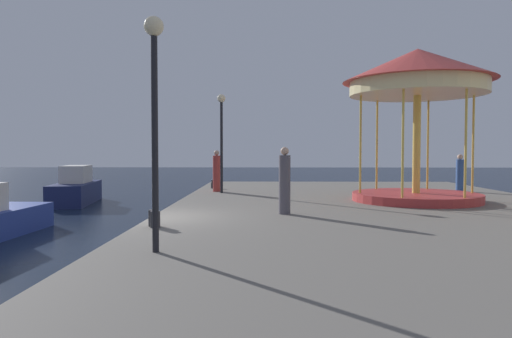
{
  "coord_description": "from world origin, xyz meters",
  "views": [
    {
      "loc": [
        3.2,
        -12.93,
        2.67
      ],
      "look_at": [
        2.87,
        4.68,
        1.96
      ],
      "focal_mm": 32.75,
      "sensor_mm": 36.0,
      "label": 1
    }
  ],
  "objects_px": {
    "person_mid_promenade": "(285,182)",
    "lamp_post_near_edge": "(154,92)",
    "motorboat_navy": "(76,189)",
    "bollard_center": "(155,219)",
    "person_near_carousel": "(460,174)",
    "lamp_post_mid_promenade": "(221,126)",
    "carousel": "(417,87)",
    "bollard_north": "(213,184)",
    "person_by_the_water": "(217,172)",
    "bollard_south": "(153,218)"
  },
  "relations": [
    {
      "from": "carousel",
      "to": "bollard_south",
      "type": "bearing_deg",
      "value": -145.05
    },
    {
      "from": "carousel",
      "to": "person_mid_promenade",
      "type": "bearing_deg",
      "value": -144.54
    },
    {
      "from": "motorboat_navy",
      "to": "lamp_post_mid_promenade",
      "type": "distance_m",
      "value": 8.64
    },
    {
      "from": "person_near_carousel",
      "to": "bollard_south",
      "type": "bearing_deg",
      "value": -139.39
    },
    {
      "from": "lamp_post_mid_promenade",
      "to": "bollard_center",
      "type": "xyz_separation_m",
      "value": [
        -0.75,
        -9.22,
        -2.75
      ]
    },
    {
      "from": "bollard_north",
      "to": "bollard_center",
      "type": "bearing_deg",
      "value": -90.57
    },
    {
      "from": "bollard_south",
      "to": "person_near_carousel",
      "type": "distance_m",
      "value": 15.33
    },
    {
      "from": "motorboat_navy",
      "to": "lamp_post_mid_promenade",
      "type": "bearing_deg",
      "value": -20.09
    },
    {
      "from": "lamp_post_near_edge",
      "to": "person_by_the_water",
      "type": "bearing_deg",
      "value": 90.82
    },
    {
      "from": "lamp_post_mid_promenade",
      "to": "person_near_carousel",
      "type": "relative_size",
      "value": 2.55
    },
    {
      "from": "motorboat_navy",
      "to": "carousel",
      "type": "height_order",
      "value": "carousel"
    },
    {
      "from": "bollard_north",
      "to": "motorboat_navy",
      "type": "bearing_deg",
      "value": 177.4
    },
    {
      "from": "motorboat_navy",
      "to": "person_mid_promenade",
      "type": "relative_size",
      "value": 2.51
    },
    {
      "from": "lamp_post_near_edge",
      "to": "bollard_center",
      "type": "xyz_separation_m",
      "value": [
        -0.65,
        2.7,
        -2.73
      ]
    },
    {
      "from": "motorboat_navy",
      "to": "person_near_carousel",
      "type": "relative_size",
      "value": 2.92
    },
    {
      "from": "bollard_center",
      "to": "person_near_carousel",
      "type": "bearing_deg",
      "value": 41.5
    },
    {
      "from": "person_by_the_water",
      "to": "carousel",
      "type": "bearing_deg",
      "value": -26.44
    },
    {
      "from": "carousel",
      "to": "bollard_south",
      "type": "relative_size",
      "value": 13.9
    },
    {
      "from": "carousel",
      "to": "bollard_south",
      "type": "height_order",
      "value": "carousel"
    },
    {
      "from": "motorboat_navy",
      "to": "bollard_center",
      "type": "relative_size",
      "value": 12.36
    },
    {
      "from": "motorboat_navy",
      "to": "person_near_carousel",
      "type": "height_order",
      "value": "person_near_carousel"
    },
    {
      "from": "carousel",
      "to": "bollard_north",
      "type": "distance_m",
      "value": 10.64
    },
    {
      "from": "bollard_north",
      "to": "person_near_carousel",
      "type": "bearing_deg",
      "value": -7.4
    },
    {
      "from": "person_near_carousel",
      "to": "bollard_north",
      "type": "bearing_deg",
      "value": 172.6
    },
    {
      "from": "bollard_south",
      "to": "person_near_carousel",
      "type": "relative_size",
      "value": 0.24
    },
    {
      "from": "bollard_north",
      "to": "person_near_carousel",
      "type": "xyz_separation_m",
      "value": [
        11.42,
        -1.48,
        0.59
      ]
    },
    {
      "from": "person_by_the_water",
      "to": "lamp_post_mid_promenade",
      "type": "bearing_deg",
      "value": -66.74
    },
    {
      "from": "carousel",
      "to": "person_near_carousel",
      "type": "xyz_separation_m",
      "value": [
        3.32,
        4.16,
        -3.39
      ]
    },
    {
      "from": "bollard_north",
      "to": "person_by_the_water",
      "type": "height_order",
      "value": "person_by_the_water"
    },
    {
      "from": "bollard_center",
      "to": "lamp_post_mid_promenade",
      "type": "bearing_deg",
      "value": 85.32
    },
    {
      "from": "lamp_post_mid_promenade",
      "to": "person_near_carousel",
      "type": "height_order",
      "value": "lamp_post_mid_promenade"
    },
    {
      "from": "motorboat_navy",
      "to": "bollard_center",
      "type": "height_order",
      "value": "motorboat_navy"
    },
    {
      "from": "motorboat_navy",
      "to": "bollard_center",
      "type": "distance_m",
      "value": 13.82
    },
    {
      "from": "lamp_post_mid_promenade",
      "to": "bollard_north",
      "type": "height_order",
      "value": "lamp_post_mid_promenade"
    },
    {
      "from": "bollard_center",
      "to": "person_near_carousel",
      "type": "relative_size",
      "value": 0.24
    },
    {
      "from": "bollard_north",
      "to": "bollard_south",
      "type": "bearing_deg",
      "value": -91.09
    },
    {
      "from": "bollard_north",
      "to": "person_near_carousel",
      "type": "relative_size",
      "value": 0.24
    },
    {
      "from": "bollard_north",
      "to": "person_mid_promenade",
      "type": "height_order",
      "value": "person_mid_promenade"
    },
    {
      "from": "bollard_center",
      "to": "person_by_the_water",
      "type": "bearing_deg",
      "value": 87.3
    },
    {
      "from": "person_near_carousel",
      "to": "lamp_post_mid_promenade",
      "type": "bearing_deg",
      "value": -174.79
    },
    {
      "from": "motorboat_navy",
      "to": "person_mid_promenade",
      "type": "height_order",
      "value": "person_mid_promenade"
    },
    {
      "from": "motorboat_navy",
      "to": "lamp_post_mid_promenade",
      "type": "xyz_separation_m",
      "value": [
        7.6,
        -2.78,
        3.03
      ]
    },
    {
      "from": "bollard_north",
      "to": "carousel",
      "type": "bearing_deg",
      "value": -34.9
    },
    {
      "from": "carousel",
      "to": "person_near_carousel",
      "type": "bearing_deg",
      "value": 51.43
    },
    {
      "from": "person_mid_promenade",
      "to": "bollard_north",
      "type": "bearing_deg",
      "value": 108.72
    },
    {
      "from": "bollard_center",
      "to": "bollard_south",
      "type": "height_order",
      "value": "same"
    },
    {
      "from": "person_mid_promenade",
      "to": "lamp_post_near_edge",
      "type": "bearing_deg",
      "value": -116.45
    },
    {
      "from": "motorboat_navy",
      "to": "bollard_center",
      "type": "bearing_deg",
      "value": -60.3
    },
    {
      "from": "lamp_post_near_edge",
      "to": "person_by_the_water",
      "type": "distance_m",
      "value": 12.76
    },
    {
      "from": "bollard_north",
      "to": "person_by_the_water",
      "type": "xyz_separation_m",
      "value": [
        0.35,
        -1.79,
        0.68
      ]
    }
  ]
}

